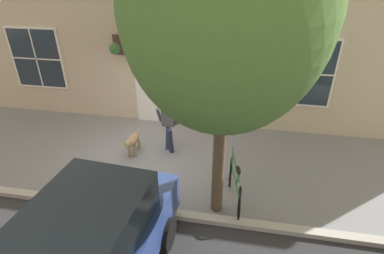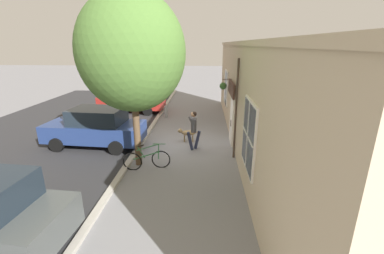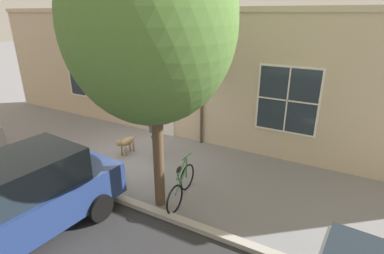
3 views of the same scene
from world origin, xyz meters
The scene contains 10 objects.
ground_plane centered at (0.00, 0.00, 0.00)m, with size 90.00×90.00×0.00m, color gray.
curb_and_road centered at (5.85, 0.00, 0.02)m, with size 10.10×28.00×0.12m.
storefront_facade centered at (-2.34, -0.02, 2.27)m, with size 0.95×18.00×4.53m.
pedestrian_walking centered at (-0.46, 0.45, 1.04)m, with size 0.61×0.55×1.73m.
dog_on_leash centered at (-0.11, -0.51, 0.43)m, with size 1.07×0.28×0.66m.
street_tree_by_curb centered at (1.62, 1.95, 4.08)m, with size 3.68×3.31×6.18m.
leaning_bicycle centered at (1.19, 2.37, 0.38)m, with size 1.71×0.30×1.01m.
parked_car_nearest_curb centered at (3.96, -5.97, 0.88)m, with size 4.42×2.18×1.75m.
parked_car_mid_block centered at (3.94, 0.22, 0.88)m, with size 4.42×2.18×1.75m.
fire_hydrant centered at (1.51, -4.64, 0.40)m, with size 0.34×0.20×0.77m.
Camera 2 is at (-0.90, 10.88, 4.42)m, focal length 24.00 mm.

